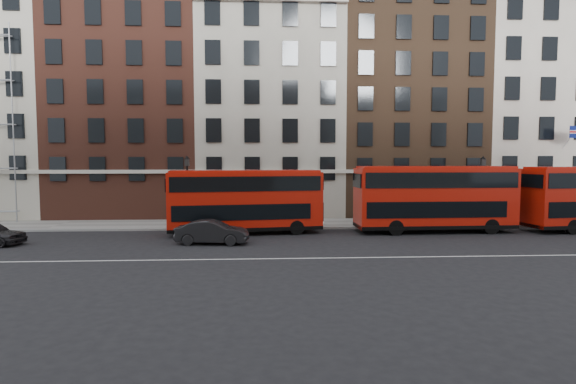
{
  "coord_description": "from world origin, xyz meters",
  "views": [
    {
      "loc": [
        -0.71,
        -25.1,
        5.11
      ],
      "look_at": [
        0.98,
        5.0,
        3.0
      ],
      "focal_mm": 28.0,
      "sensor_mm": 36.0,
      "label": 1
    }
  ],
  "objects": [
    {
      "name": "bus_c",
      "position": [
        11.47,
        6.13,
        2.53
      ],
      "size": [
        11.32,
        3.03,
        4.72
      ],
      "rotation": [
        0.0,
        0.0,
        0.03
      ],
      "color": "red",
      "rests_on": "ground"
    },
    {
      "name": "bus_b",
      "position": [
        -1.96,
        6.12,
        2.39
      ],
      "size": [
        10.82,
        3.95,
        4.45
      ],
      "rotation": [
        0.0,
        0.0,
        0.14
      ],
      "color": "red",
      "rests_on": "ground"
    },
    {
      "name": "iron_railings",
      "position": [
        0.0,
        12.7,
        0.65
      ],
      "size": [
        6.6,
        0.06,
        1.0
      ],
      "primitive_type": null,
      "color": "black",
      "rests_on": "pavement"
    },
    {
      "name": "lamp_post_left",
      "position": [
        -6.3,
        8.38,
        3.08
      ],
      "size": [
        0.44,
        0.44,
        5.33
      ],
      "color": "black",
      "rests_on": "pavement"
    },
    {
      "name": "building_terrace",
      "position": [
        -0.31,
        17.88,
        10.24
      ],
      "size": [
        64.0,
        11.95,
        22.0
      ],
      "color": "beige",
      "rests_on": "ground"
    },
    {
      "name": "pavement",
      "position": [
        0.0,
        10.5,
        0.07
      ],
      "size": [
        80.0,
        5.0,
        0.15
      ],
      "primitive_type": "cube",
      "color": "slate",
      "rests_on": "ground"
    },
    {
      "name": "lamp_post_right",
      "position": [
        16.54,
        9.21,
        3.08
      ],
      "size": [
        0.44,
        0.44,
        5.33
      ],
      "color": "black",
      "rests_on": "pavement"
    },
    {
      "name": "ground",
      "position": [
        0.0,
        0.0,
        0.0
      ],
      "size": [
        120.0,
        120.0,
        0.0
      ],
      "primitive_type": "plane",
      "color": "black",
      "rests_on": "ground"
    },
    {
      "name": "car_front",
      "position": [
        -3.84,
        2.42,
        0.73
      ],
      "size": [
        4.56,
        1.98,
        1.46
      ],
      "primitive_type": "imported",
      "rotation": [
        0.0,
        0.0,
        1.47
      ],
      "color": "black",
      "rests_on": "ground"
    },
    {
      "name": "kerb",
      "position": [
        0.0,
        8.0,
        0.08
      ],
      "size": [
        80.0,
        0.3,
        0.16
      ],
      "primitive_type": "cube",
      "color": "gray",
      "rests_on": "ground"
    },
    {
      "name": "road_centre_line",
      "position": [
        0.0,
        -2.0,
        0.01
      ],
      "size": [
        70.0,
        0.12,
        0.01
      ],
      "primitive_type": "cube",
      "color": "white",
      "rests_on": "ground"
    },
    {
      "name": "traffic_light",
      "position": [
        23.29,
        8.1,
        2.45
      ],
      "size": [
        0.25,
        0.45,
        3.27
      ],
      "color": "black",
      "rests_on": "pavement"
    }
  ]
}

